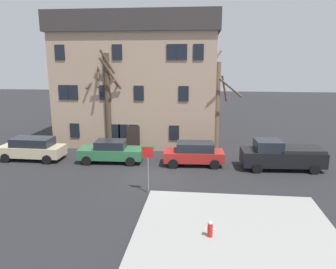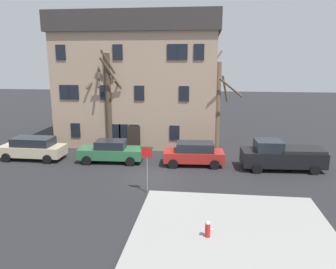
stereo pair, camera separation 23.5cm
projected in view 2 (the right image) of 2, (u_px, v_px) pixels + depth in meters
The scene contains 12 objects.
ground_plane at pixel (152, 177), 21.17m from camera, with size 120.00×120.00×0.00m, color #262628.
sidewalk_slab at pixel (233, 233), 14.19m from camera, with size 8.84×8.14×0.12m, color #999993.
building_main at pixel (141, 79), 30.04m from camera, with size 14.21×8.64×11.25m.
tree_bare_near at pixel (108, 109), 27.34m from camera, with size 2.87×2.82×6.50m.
tree_bare_mid at pixel (108, 98), 26.62m from camera, with size 2.99×2.99×8.20m.
tree_bare_far at pixel (218, 103), 26.80m from camera, with size 3.31×3.31×8.20m.
car_beige_wagon at pixel (33, 148), 24.69m from camera, with size 4.76×2.13×1.71m.
car_green_sedan at pixel (111, 151), 24.07m from camera, with size 4.75×2.16×1.64m.
car_red_wagon at pixel (194, 153), 23.32m from camera, with size 4.33×2.15×1.67m.
pickup_truck_black at pixel (282, 156), 22.37m from camera, with size 5.63×2.43×2.05m.
fire_hydrant at pixel (208, 229), 13.67m from camera, with size 0.42×0.22×0.73m.
street_sign_pole at pixel (147, 161), 18.20m from camera, with size 0.76×0.07×2.74m.
Camera 2 is at (3.40, -19.76, 7.41)m, focal length 34.82 mm.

